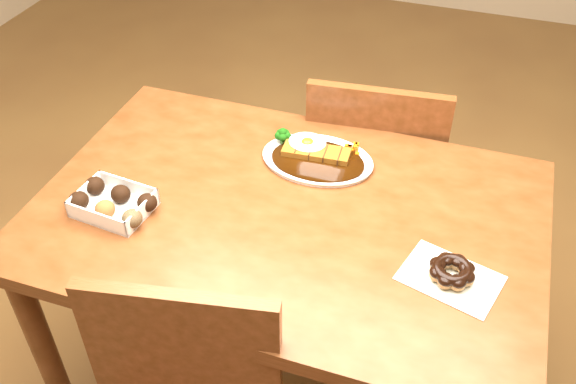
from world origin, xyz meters
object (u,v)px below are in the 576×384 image
(katsu_curry_plate, at_px, (316,156))
(donut_box, at_px, (113,202))
(table, at_px, (287,240))
(pon_de_ring, at_px, (452,272))
(chair_far, at_px, (374,176))

(katsu_curry_plate, distance_m, donut_box, 0.52)
(table, bearing_deg, pon_de_ring, -13.43)
(pon_de_ring, bearing_deg, chair_far, 114.40)
(chair_far, relative_size, donut_box, 4.27)
(chair_far, xyz_separation_m, donut_box, (-0.50, -0.67, 0.30))
(chair_far, distance_m, donut_box, 0.89)
(table, height_order, donut_box, donut_box)
(donut_box, height_order, pon_de_ring, donut_box)
(katsu_curry_plate, xyz_separation_m, pon_de_ring, (0.39, -0.30, 0.01))
(donut_box, bearing_deg, katsu_curry_plate, 40.55)
(table, distance_m, katsu_curry_plate, 0.24)
(table, height_order, pon_de_ring, pon_de_ring)
(table, relative_size, chair_far, 1.38)
(table, bearing_deg, katsu_curry_plate, 87.49)
(katsu_curry_plate, bearing_deg, table, -92.51)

